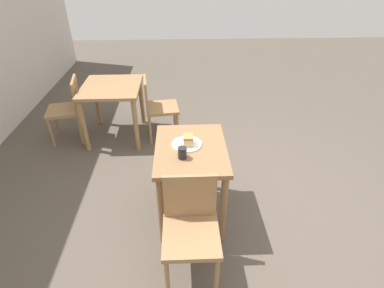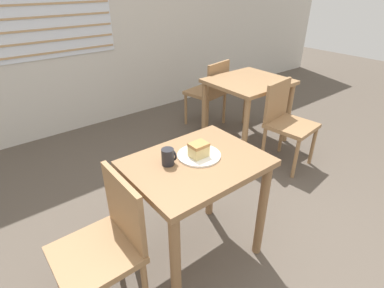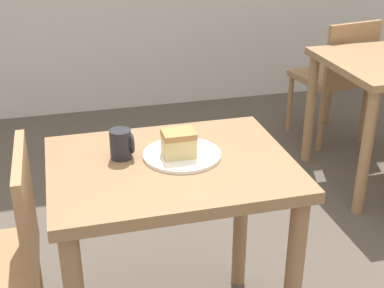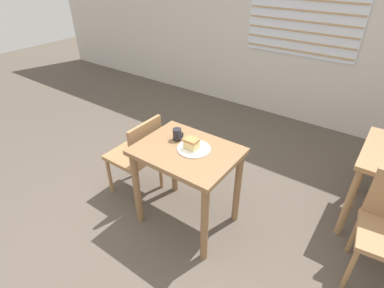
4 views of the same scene
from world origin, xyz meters
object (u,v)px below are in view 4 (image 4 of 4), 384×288
object	(u,v)px
plate	(194,149)
cake_slice	(192,144)
chair_near_window	(138,154)
dining_table_near	(187,165)
coffee_mug	(178,134)

from	to	relation	value
plate	cake_slice	size ratio (longest dim) A/B	2.47
chair_near_window	dining_table_near	bearing A→B (deg)	87.67
chair_near_window	plate	world-z (taller)	chair_near_window
dining_table_near	cake_slice	xyz separation A→B (m)	(0.03, 0.02, 0.21)
chair_near_window	coffee_mug	bearing A→B (deg)	96.18
cake_slice	dining_table_near	bearing A→B (deg)	-149.11
chair_near_window	coffee_mug	size ratio (longest dim) A/B	8.47
dining_table_near	chair_near_window	xyz separation A→B (m)	(-0.61, 0.02, -0.15)
plate	coffee_mug	bearing A→B (deg)	168.09
chair_near_window	plate	size ratio (longest dim) A/B	3.23
cake_slice	coffee_mug	xyz separation A→B (m)	(-0.18, 0.05, -0.01)
dining_table_near	coffee_mug	world-z (taller)	coffee_mug
cake_slice	plate	bearing A→B (deg)	46.00
plate	chair_near_window	bearing A→B (deg)	-179.27
chair_near_window	coffee_mug	xyz separation A→B (m)	(0.46, 0.05, 0.35)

